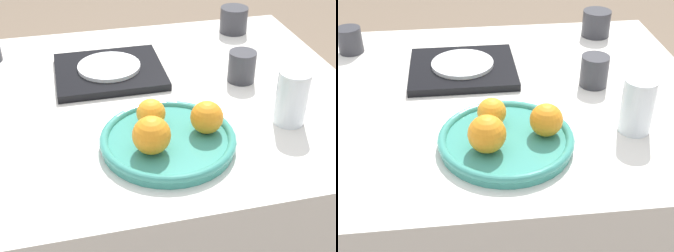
% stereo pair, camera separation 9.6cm
% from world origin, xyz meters
% --- Properties ---
extents(table, '(1.26, 0.88, 0.76)m').
position_xyz_m(table, '(0.00, 0.00, 0.38)').
color(table, silver).
rests_on(table, ground_plane).
extents(fruit_platter, '(0.29, 0.29, 0.03)m').
position_xyz_m(fruit_platter, '(0.10, -0.22, 0.78)').
color(fruit_platter, teal).
rests_on(fruit_platter, table).
extents(orange_0, '(0.07, 0.07, 0.07)m').
position_xyz_m(orange_0, '(0.19, -0.22, 0.82)').
color(orange_0, orange).
rests_on(orange_0, fruit_platter).
extents(orange_1, '(0.08, 0.08, 0.08)m').
position_xyz_m(orange_1, '(0.06, -0.26, 0.82)').
color(orange_1, orange).
rests_on(orange_1, fruit_platter).
extents(orange_2, '(0.06, 0.06, 0.06)m').
position_xyz_m(orange_2, '(0.08, -0.17, 0.81)').
color(orange_2, orange).
rests_on(orange_2, fruit_platter).
extents(water_glass, '(0.07, 0.07, 0.13)m').
position_xyz_m(water_glass, '(0.39, -0.20, 0.82)').
color(water_glass, silver).
rests_on(water_glass, table).
extents(serving_tray, '(0.28, 0.25, 0.02)m').
position_xyz_m(serving_tray, '(0.02, 0.12, 0.77)').
color(serving_tray, black).
rests_on(serving_tray, table).
extents(side_plate, '(0.17, 0.17, 0.01)m').
position_xyz_m(side_plate, '(0.02, 0.12, 0.79)').
color(side_plate, white).
rests_on(side_plate, serving_tray).
extents(cup_0, '(0.09, 0.09, 0.08)m').
position_xyz_m(cup_0, '(0.45, 0.33, 0.80)').
color(cup_0, '#333338').
rests_on(cup_0, table).
extents(cup_1, '(0.07, 0.07, 0.08)m').
position_xyz_m(cup_1, '(0.35, 0.01, 0.80)').
color(cup_1, '#333338').
rests_on(cup_1, table).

